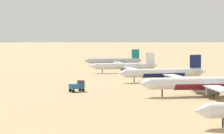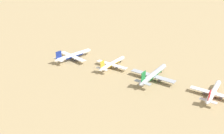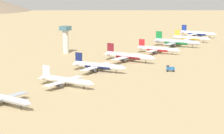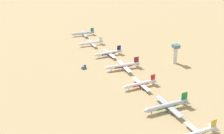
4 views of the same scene
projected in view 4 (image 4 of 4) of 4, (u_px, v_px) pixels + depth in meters
The scene contains 10 objects.
ground_plane at pixel (132, 78), 308.57m from camera, with size 1813.47×1813.47×0.00m, color tan.
parked_jet_0 at pixel (83, 33), 433.17m from camera, with size 36.45×29.64×10.51m.
parked_jet_1 at pixel (92, 43), 395.66m from camera, with size 36.07×29.22×10.43m.
parked_jet_2 at pixel (108, 53), 361.66m from camera, with size 39.09×31.73×11.27m.
parked_jet_3 at pixel (123, 66), 326.60m from camera, with size 42.75×34.72×12.33m.
parked_jet_4 at pixel (140, 84), 288.18m from camera, with size 38.10×30.91×10.99m.
parked_jet_5 at pixel (167, 106), 250.77m from camera, with size 45.97×37.26×13.28m.
parked_jet_6 at pixel (198, 133), 217.68m from camera, with size 38.76×31.42×11.19m.
service_truck at pixel (84, 67), 328.44m from camera, with size 5.69×4.44×3.90m.
control_tower at pixel (175, 53), 338.49m from camera, with size 7.20×7.20×22.37m.
Camera 4 is at (126.05, 246.52, 138.35)m, focal length 47.40 mm.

